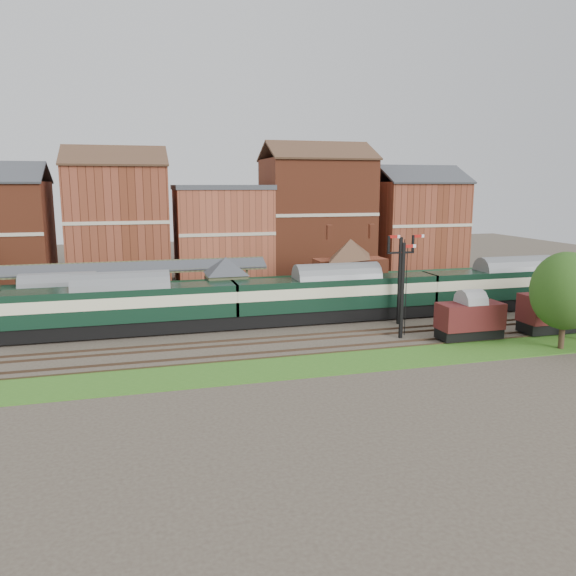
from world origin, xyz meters
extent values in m
plane|color=#473D33|center=(0.00, 0.00, 0.00)|extent=(160.00, 160.00, 0.00)
cube|color=#2D6619|center=(0.00, 16.00, 0.03)|extent=(90.00, 4.50, 0.06)
cube|color=#2D6619|center=(0.00, -12.00, 0.03)|extent=(90.00, 5.00, 0.06)
cube|color=#193823|center=(0.00, 18.00, 0.75)|extent=(90.00, 0.12, 1.50)
cube|color=#2D2D2D|center=(-5.00, 9.75, 0.50)|extent=(55.00, 3.40, 1.00)
cube|color=#5E6D4D|center=(-3.00, 3.25, 1.20)|extent=(3.40, 3.20, 2.40)
cube|color=#48482D|center=(-3.00, 3.25, 3.40)|extent=(3.60, 3.40, 2.00)
pyramid|color=#383A3F|center=(-3.00, 3.25, 5.20)|extent=(5.40, 5.40, 1.60)
cube|color=brown|center=(5.00, 3.25, 1.10)|extent=(3.00, 2.40, 2.20)
cube|color=#4C3323|center=(5.00, 2.60, 2.55)|extent=(3.20, 1.34, 0.79)
cube|color=#4C3323|center=(5.00, 3.90, 2.55)|extent=(3.20, 1.34, 0.79)
cube|color=brown|center=(12.00, 9.75, 2.75)|extent=(8.00, 3.00, 3.50)
pyramid|color=#4C3323|center=(12.00, 9.75, 5.60)|extent=(8.10, 8.10, 2.20)
cube|color=brown|center=(9.50, 9.75, 6.10)|extent=(0.60, 0.60, 1.60)
cube|color=brown|center=(14.50, 9.75, 6.10)|extent=(0.60, 0.60, 1.60)
cube|color=#48482D|center=(-22.00, 8.45, 2.70)|extent=(0.22, 0.22, 3.40)
cube|color=#48482D|center=(0.00, 11.05, 2.70)|extent=(0.22, 0.22, 3.40)
cube|color=#383A3F|center=(-11.00, 8.80, 4.60)|extent=(26.00, 1.99, 0.90)
cube|color=#383A3F|center=(-11.00, 10.70, 4.60)|extent=(26.00, 1.99, 0.90)
cube|color=#48482D|center=(-11.00, 9.75, 4.98)|extent=(26.00, 0.20, 0.20)
cube|color=black|center=(12.00, -2.50, 4.00)|extent=(0.25, 0.25, 8.00)
cube|color=black|center=(12.00, -2.50, 6.60)|extent=(2.60, 0.18, 0.18)
cube|color=#B2140F|center=(11.35, -2.50, 8.05)|extent=(1.10, 0.08, 0.25)
cube|color=#B2140F|center=(13.75, -2.50, 8.05)|extent=(1.10, 0.08, 0.25)
cube|color=black|center=(10.00, -7.00, 4.00)|extent=(0.25, 0.25, 8.00)
cube|color=#B2140F|center=(10.55, -7.00, 7.70)|extent=(1.10, 0.08, 0.25)
cube|color=brown|center=(-13.00, 25.00, 7.50)|extent=(12.00, 10.00, 15.00)
cube|color=#A14D34|center=(0.00, 25.00, 6.00)|extent=(12.00, 10.00, 12.00)
cube|color=brown|center=(13.00, 25.00, 8.00)|extent=(14.00, 10.00, 16.00)
cube|color=brown|center=(28.00, 25.00, 6.50)|extent=(12.00, 10.00, 13.00)
cube|color=black|center=(-12.39, 0.00, 0.75)|extent=(19.24, 2.69, 1.18)
cube|color=black|center=(-12.39, 0.00, 2.73)|extent=(19.24, 2.99, 2.78)
cube|color=#ECE9BC|center=(-12.39, 0.00, 3.06)|extent=(19.26, 3.03, 0.96)
cube|color=slate|center=(-12.39, 0.00, 4.27)|extent=(19.24, 2.99, 0.64)
cube|color=black|center=(6.85, 0.00, 0.75)|extent=(19.24, 2.69, 1.18)
cube|color=black|center=(6.85, 0.00, 2.73)|extent=(19.24, 2.99, 2.78)
cube|color=#ECE9BC|center=(6.85, 0.00, 3.06)|extent=(19.26, 3.03, 0.96)
cube|color=slate|center=(6.85, 0.00, 4.27)|extent=(19.24, 2.99, 0.64)
cube|color=black|center=(26.08, 0.00, 0.75)|extent=(19.24, 2.69, 1.18)
cube|color=black|center=(26.08, 0.00, 2.73)|extent=(19.24, 2.99, 2.78)
cube|color=#ECE9BC|center=(26.08, 0.00, 3.06)|extent=(19.26, 3.03, 0.96)
cube|color=slate|center=(26.08, 0.00, 4.27)|extent=(19.24, 2.99, 0.64)
cube|color=black|center=(-18.12, 6.50, 0.66)|extent=(16.29, 2.28, 1.00)
cube|color=black|center=(-18.12, 6.50, 2.33)|extent=(16.29, 2.53, 2.35)
cube|color=#ECE9BC|center=(-18.12, 6.50, 2.61)|extent=(16.31, 2.57, 0.81)
cube|color=slate|center=(-18.12, 6.50, 3.65)|extent=(16.29, 2.53, 0.54)
cube|color=black|center=(15.21, -9.00, 0.56)|extent=(5.34, 1.97, 0.80)
cube|color=#4A1518|center=(15.21, -9.00, 2.03)|extent=(5.34, 2.31, 2.14)
cube|color=gray|center=(15.21, -9.00, 3.20)|extent=(5.34, 2.31, 0.39)
cube|color=black|center=(23.51, -9.00, 0.61)|extent=(5.97, 2.20, 0.90)
cube|color=#4A1518|center=(23.51, -9.00, 2.25)|extent=(5.97, 2.59, 2.39)
cube|color=gray|center=(23.51, -9.00, 3.56)|extent=(5.97, 2.59, 0.44)
cylinder|color=#382619|center=(20.59, -13.27, 1.78)|extent=(0.44, 0.44, 3.56)
ellipsoid|color=#1F3E11|center=(20.59, -13.27, 4.63)|extent=(5.24, 5.24, 6.03)
camera|label=1|loc=(-11.04, -48.36, 12.65)|focal=35.00mm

